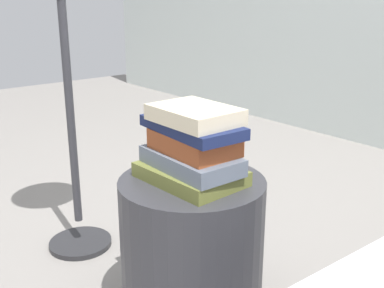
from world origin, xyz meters
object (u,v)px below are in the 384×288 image
object	(u,v)px
book_olive	(191,174)
book_cream	(194,115)
book_rust	(194,142)
book_slate	(191,161)
book_navy	(192,127)
side_table	(192,249)

from	to	relation	value
book_olive	book_cream	bearing A→B (deg)	17.45
book_olive	book_rust	world-z (taller)	book_rust
book_slate	book_navy	world-z (taller)	book_navy
book_cream	book_olive	bearing A→B (deg)	-159.90
side_table	book_slate	size ratio (longest dim) A/B	1.54
book_slate	book_cream	size ratio (longest dim) A/B	1.24
book_olive	book_cream	size ratio (longest dim) A/B	1.23
book_rust	book_olive	bearing A→B (deg)	-138.26
book_olive	book_rust	size ratio (longest dim) A/B	1.21
side_table	book_olive	world-z (taller)	book_olive
book_slate	book_cream	world-z (taller)	book_cream
book_rust	book_cream	world-z (taller)	book_cream
book_rust	side_table	bearing A→B (deg)	-179.11
book_olive	book_rust	xyz separation A→B (m)	(0.01, 0.01, 0.09)
book_navy	book_cream	distance (m)	0.04
side_table	book_cream	world-z (taller)	book_cream
side_table	book_rust	size ratio (longest dim) A/B	1.87
side_table	book_slate	bearing A→B (deg)	-50.22
book_cream	side_table	bearing A→B (deg)	168.48
book_olive	book_navy	world-z (taller)	book_navy
side_table	book_navy	world-z (taller)	book_navy
book_olive	book_slate	xyz separation A→B (m)	(0.01, -0.00, 0.04)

